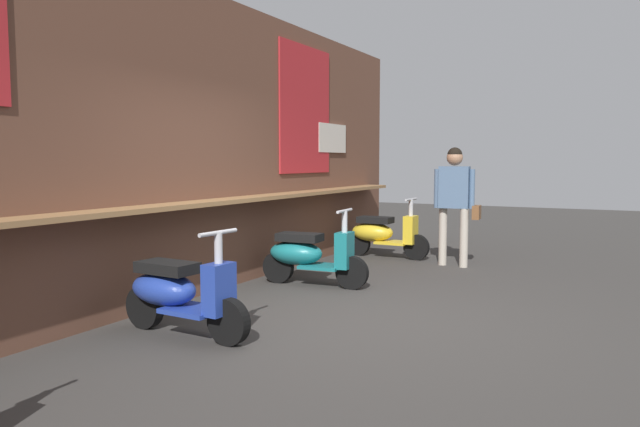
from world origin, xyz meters
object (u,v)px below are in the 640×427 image
object	(u,v)px
scooter_blue	(177,292)
shopper_with_handbag	(455,193)
scooter_teal	(308,254)
scooter_yellow	(382,233)

from	to	relation	value
scooter_blue	shopper_with_handbag	size ratio (longest dim) A/B	0.80
scooter_blue	scooter_teal	world-z (taller)	same
scooter_blue	scooter_teal	distance (m)	2.43
scooter_blue	scooter_yellow	size ratio (longest dim) A/B	1.00
scooter_blue	shopper_with_handbag	xyz separation A→B (m)	(4.63, -1.25, 0.69)
scooter_yellow	shopper_with_handbag	xyz separation A→B (m)	(-0.29, -1.25, 0.69)
scooter_teal	shopper_with_handbag	xyz separation A→B (m)	(2.20, -1.25, 0.69)
scooter_teal	shopper_with_handbag	size ratio (longest dim) A/B	0.80
scooter_blue	scooter_yellow	xyz separation A→B (m)	(4.91, 0.00, 0.00)
scooter_blue	shopper_with_handbag	bearing A→B (deg)	78.57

